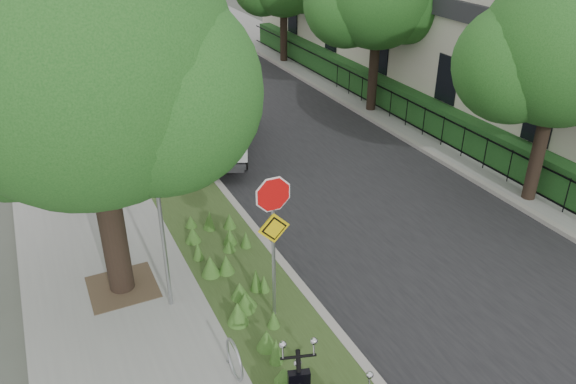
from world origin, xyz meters
name	(u,v)px	position (x,y,z in m)	size (l,w,h in m)	color
ground	(349,316)	(0.00, 0.00, 0.00)	(120.00, 120.00, 0.00)	#4C5147
sidewalk_near	(70,163)	(-4.25, 10.00, 0.06)	(3.50, 60.00, 0.12)	gray
verge	(156,148)	(-1.50, 10.00, 0.06)	(2.00, 60.00, 0.12)	#32461E
kerb_near	(185,143)	(-0.50, 10.00, 0.07)	(0.20, 60.00, 0.13)	#9E9991
road	(278,128)	(3.00, 10.00, 0.01)	(7.00, 60.00, 0.01)	black
kerb_far	(360,112)	(6.50, 10.00, 0.07)	(0.20, 60.00, 0.13)	#9E9991
footpath_far	(396,106)	(8.20, 10.00, 0.06)	(3.20, 60.00, 0.12)	gray
street_tree_main	(80,74)	(-4.08, 2.86, 4.80)	(6.21, 5.54, 7.66)	black
bare_post	(161,221)	(-3.20, 1.80, 2.12)	(0.08, 0.08, 4.00)	#A5A8AD
bike_hoop	(234,360)	(-2.70, -0.60, 0.50)	(0.06, 0.78, 0.77)	#A5A8AD
sign_assembly	(273,220)	(-1.40, 0.58, 2.33)	(0.94, 0.08, 3.22)	#A5A8AD
fence_far	(376,95)	(7.20, 10.00, 0.67)	(0.04, 24.00, 1.00)	black
hedge_far	(391,92)	(7.90, 10.00, 0.67)	(1.00, 24.00, 1.10)	#163F17
far_tree_a	(558,54)	(6.94, 2.05, 4.13)	(4.60, 4.10, 6.22)	black
box_truck	(213,106)	(0.29, 9.06, 1.57)	(3.89, 5.70, 2.41)	#262628
utility_cabinet	(79,180)	(-4.23, 7.28, 0.72)	(1.03, 0.77, 1.25)	#262628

